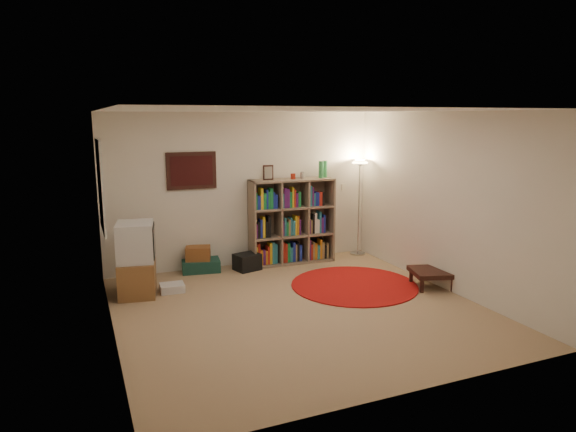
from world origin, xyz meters
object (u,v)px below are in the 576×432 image
at_px(floor_fan, 314,245).
at_px(tv_stand, 137,260).
at_px(bookshelf, 290,223).
at_px(side_table, 432,273).
at_px(suitcase, 201,265).
at_px(floor_lamp, 360,176).

relative_size(floor_fan, tv_stand, 0.42).
xyz_separation_m(bookshelf, side_table, (1.38, -1.97, -0.47)).
height_order(tv_stand, side_table, tv_stand).
relative_size(floor_fan, side_table, 0.62).
bearing_deg(bookshelf, side_table, -53.09).
relative_size(bookshelf, side_table, 2.45).
bearing_deg(suitcase, tv_stand, -137.37).
distance_m(bookshelf, suitcase, 1.63).
relative_size(floor_lamp, side_table, 2.45).
bearing_deg(side_table, floor_lamp, 91.72).
bearing_deg(floor_lamp, side_table, -88.28).
bearing_deg(bookshelf, floor_lamp, 2.75).
xyz_separation_m(tv_stand, side_table, (3.95, -1.34, -0.27)).
height_order(floor_fan, tv_stand, tv_stand).
xyz_separation_m(floor_fan, side_table, (0.88, -2.11, 0.00)).
bearing_deg(suitcase, floor_lamp, 7.38).
bearing_deg(tv_stand, side_table, -8.54).
xyz_separation_m(floor_fan, suitcase, (-2.02, -0.07, -0.12)).
bearing_deg(suitcase, floor_fan, 10.37).
relative_size(bookshelf, suitcase, 2.66).
height_order(floor_lamp, suitcase, floor_lamp).
height_order(bookshelf, side_table, bookshelf).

